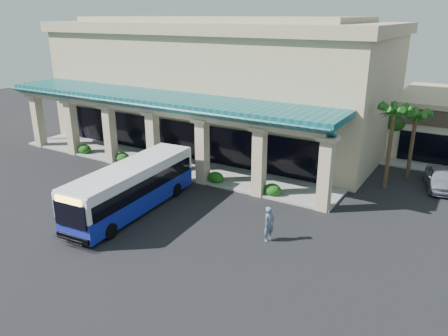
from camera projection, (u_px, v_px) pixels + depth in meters
The scene contains 10 objects.
ground at pixel (196, 219), 26.02m from camera, with size 110.00×110.00×0.00m, color black.
main_building at pixel (222, 80), 40.95m from camera, with size 30.80×14.80×11.35m, color #C0AF89, non-canonical shape.
arcade at pixel (161, 131), 34.47m from camera, with size 30.00×6.20×5.70m, color #0D474E, non-canonical shape.
palm_0 at pixel (390, 143), 29.64m from camera, with size 2.40×2.40×6.60m, color #1C5516, non-canonical shape.
palm_1 at pixel (412, 140), 31.71m from camera, with size 2.40×2.40×5.80m, color #1C5516, non-canonical shape.
palm_2 at pixel (39, 109), 41.23m from camera, with size 2.40×2.40×6.20m, color #1C5516, non-canonical shape.
broadleaf_tree at pixel (396, 129), 36.88m from camera, with size 2.60×2.60×4.81m, color #164710, non-canonical shape.
transit_bus at pixel (133, 188), 26.68m from camera, with size 2.47×10.61×2.96m, color #1927A4, non-canonical shape.
pedestrian at pixel (269, 224), 23.26m from camera, with size 0.71×0.47×1.95m, color slate.
car_silver at pixel (441, 178), 30.35m from camera, with size 1.77×4.40×1.50m, color #9393A4.
Camera 1 is at (13.61, -19.26, 11.53)m, focal length 35.00 mm.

